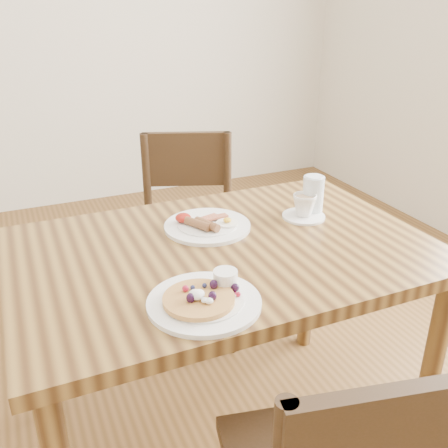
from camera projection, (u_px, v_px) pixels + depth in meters
name	position (u px, v px, depth m)	size (l,w,h in m)	color
ground	(224.00, 436.00, 1.76)	(5.00, 5.00, 0.00)	brown
dining_table	(224.00, 275.00, 1.49)	(1.20, 0.80, 0.75)	brown
chair_far	(188.00, 227.00, 2.18)	(0.54, 0.54, 0.88)	#311E11
pancake_plate	(205.00, 299.00, 1.17)	(0.27, 0.27, 0.06)	white
breakfast_plate	(206.00, 225.00, 1.55)	(0.27, 0.27, 0.04)	white
teacup_saucer	(304.00, 208.00, 1.62)	(0.14, 0.14, 0.08)	white
water_glass	(313.00, 195.00, 1.65)	(0.07, 0.07, 0.13)	silver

